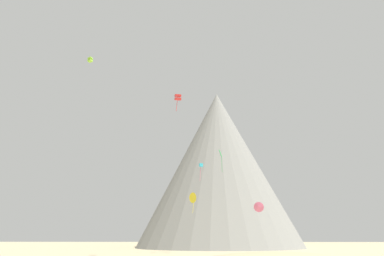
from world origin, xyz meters
TOP-DOWN VIEW (x-y plane):
  - rock_massif at (10.41, 89.14)m, footprint 59.77×59.77m
  - kite_cyan_mid at (4.57, 50.52)m, footprint 0.97×0.95m
  - kite_lime_high at (-17.39, 32.87)m, footprint 1.02×0.98m
  - kite_green_mid at (9.07, 48.15)m, footprint 0.79×1.02m
  - kite_red_high at (0.28, 34.35)m, footprint 1.46×1.52m
  - kite_yellow_low at (2.47, 57.89)m, footprint 2.02×2.10m
  - kite_rainbow_low at (17.31, 50.05)m, footprint 2.30×1.08m

SIDE VIEW (x-z plane):
  - kite_rainbow_low at x=17.31m, z-range 8.67..10.89m
  - kite_yellow_low at x=2.47m, z-range 10.15..15.07m
  - kite_cyan_mid at x=4.57m, z-range 17.24..21.31m
  - kite_green_mid at x=9.07m, z-range 18.59..23.67m
  - rock_massif at x=10.41m, z-range -3.58..48.63m
  - kite_red_high at x=0.28m, z-range 28.08..31.78m
  - kite_lime_high at x=-17.39m, z-range 37.24..38.21m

